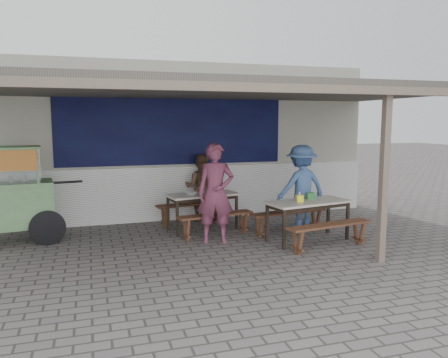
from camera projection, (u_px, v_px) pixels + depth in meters
name	position (u px, v px, depth m)	size (l,w,h in m)	color
ground	(222.00, 258.00, 7.09)	(60.00, 60.00, 0.00)	#66605D
back_wall	(177.00, 142.00, 10.25)	(9.00, 1.28, 3.50)	#B3B0A0
warung_roof	(208.00, 92.00, 7.58)	(9.00, 4.21, 2.81)	#4E4943
table_left	(202.00, 198.00, 8.83)	(1.50, 0.87, 0.75)	beige
bench_left_street	(216.00, 219.00, 8.34)	(1.54, 0.53, 0.45)	brown
bench_left_wall	(191.00, 208.00, 9.42)	(1.54, 0.53, 0.45)	brown
table_right	(308.00, 205.00, 8.03)	(1.64, 0.92, 0.75)	beige
bench_right_street	(330.00, 230.00, 7.53)	(1.67, 0.56, 0.45)	brown
bench_right_wall	(289.00, 216.00, 8.60)	(1.67, 0.56, 0.45)	brown
vendor_cart	(7.00, 191.00, 7.81)	(2.15, 1.04, 1.76)	#75A970
patron_street_side	(216.00, 193.00, 7.92)	(0.66, 0.44, 1.82)	brown
patron_wall_side	(201.00, 187.00, 9.69)	(0.72, 0.56, 1.49)	brown
patron_right_table	(301.00, 186.00, 9.04)	(1.11, 0.64, 1.72)	#4E74B3
tissue_box	(299.00, 198.00, 7.95)	(0.12, 0.12, 0.12)	yellow
donation_box	(310.00, 196.00, 8.22)	(0.18, 0.12, 0.12)	#377D41
condiment_jar	(214.00, 190.00, 9.05)	(0.08, 0.08, 0.09)	white
condiment_bowl	(191.00, 194.00, 8.67)	(0.21, 0.21, 0.05)	silver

